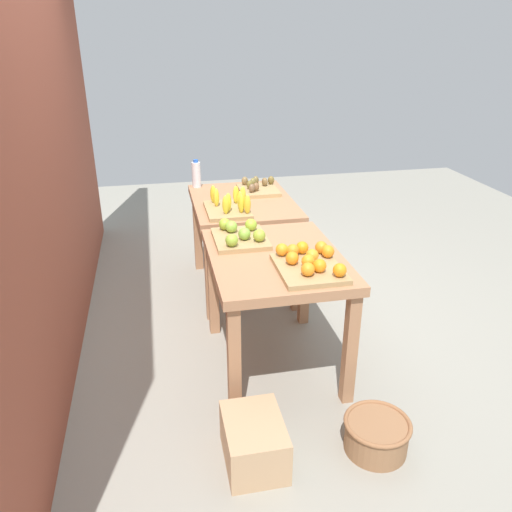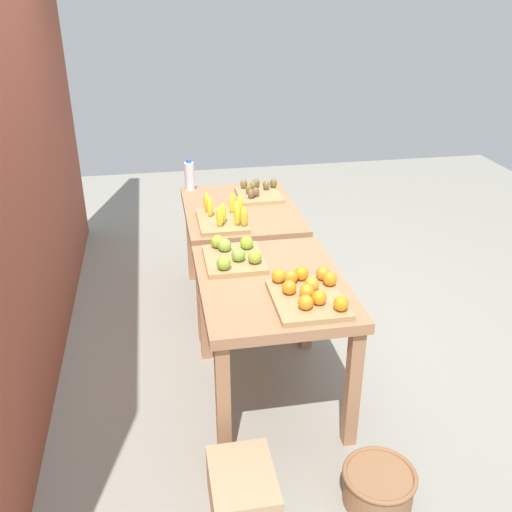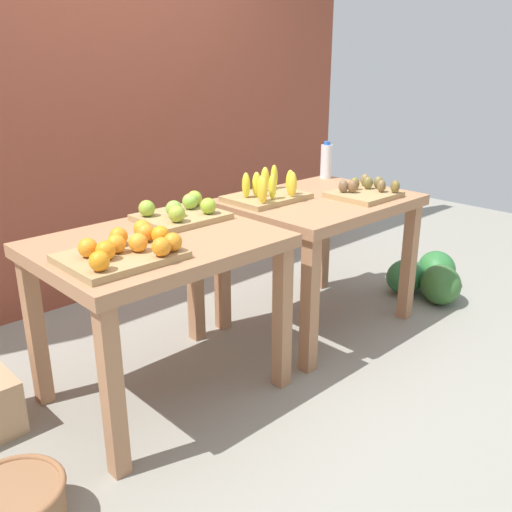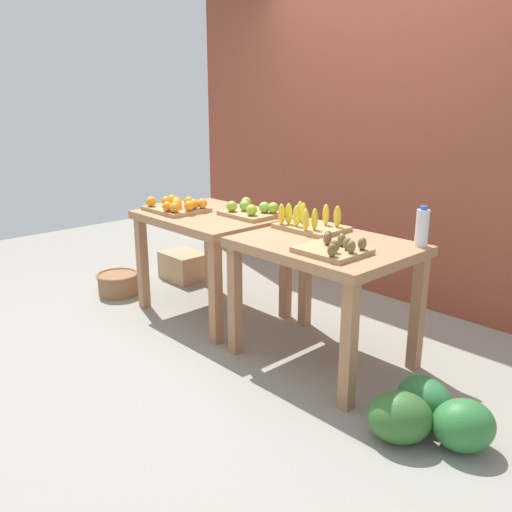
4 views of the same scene
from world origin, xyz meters
TOP-DOWN VIEW (x-y plane):
  - ground_plane at (0.00, 0.00)m, footprint 8.00×8.00m
  - back_wall at (0.00, 1.35)m, footprint 4.40×0.12m
  - display_table_left at (-0.56, 0.00)m, footprint 1.04×0.80m
  - display_table_right at (0.56, 0.00)m, footprint 1.04×0.80m
  - orange_bin at (-0.80, -0.14)m, footprint 0.45×0.37m
  - apple_bin at (-0.29, 0.17)m, footprint 0.40×0.34m
  - banana_crate at (0.29, 0.15)m, footprint 0.44×0.33m
  - kiwi_bin at (0.76, -0.17)m, footprint 0.36×0.33m
  - water_bottle at (1.01, 0.33)m, footprint 0.08×0.08m
  - watermelon_pile at (1.46, -0.25)m, footprint 0.65×0.59m
  - wicker_basket at (-1.43, -0.35)m, footprint 0.36×0.36m
  - cardboard_produce_box at (-1.37, 0.30)m, footprint 0.40×0.30m

SIDE VIEW (x-z plane):
  - ground_plane at x=0.00m, z-range 0.00..0.00m
  - wicker_basket at x=-1.43m, z-range 0.01..0.19m
  - watermelon_pile at x=1.46m, z-range 0.00..0.26m
  - cardboard_produce_box at x=-1.37m, z-range 0.00..0.25m
  - display_table_left at x=-0.56m, z-range 0.28..1.07m
  - display_table_right at x=0.56m, z-range 0.28..1.07m
  - kiwi_bin at x=0.76m, z-range 0.77..0.87m
  - apple_bin at x=-0.29m, z-range 0.77..0.88m
  - orange_bin at x=-0.80m, z-range 0.78..0.89m
  - banana_crate at x=0.29m, z-range 0.75..0.92m
  - water_bottle at x=1.01m, z-range 0.78..1.02m
  - back_wall at x=0.00m, z-range 0.00..3.00m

